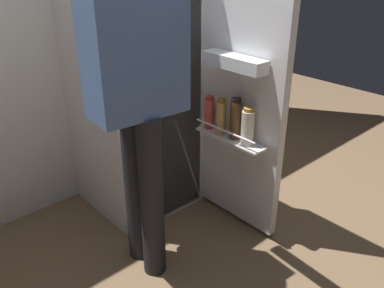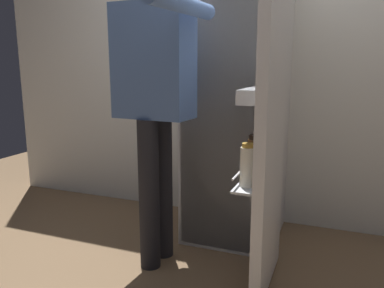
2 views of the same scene
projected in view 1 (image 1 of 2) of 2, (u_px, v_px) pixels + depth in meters
name	position (u px, v px, depth m)	size (l,w,h in m)	color
ground_plane	(193.00, 235.00, 2.50)	(6.79, 6.79, 0.00)	brown
refrigerator	(140.00, 73.00, 2.46)	(0.67, 1.23, 1.80)	white
person	(138.00, 73.00, 1.82)	(0.57, 0.80, 1.78)	black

